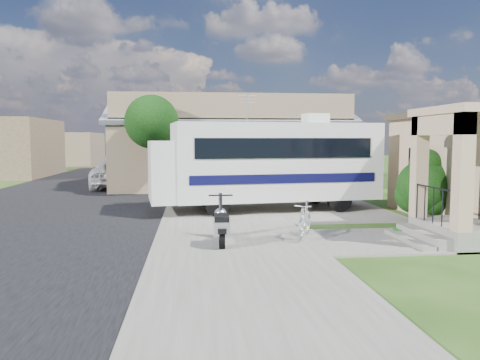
{
  "coord_description": "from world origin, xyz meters",
  "views": [
    {
      "loc": [
        -2.03,
        -12.28,
        2.6
      ],
      "look_at": [
        -0.5,
        2.5,
        1.3
      ],
      "focal_mm": 35.0,
      "sensor_mm": 36.0,
      "label": 1
    }
  ],
  "objects": [
    {
      "name": "street_tree_b",
      "position": [
        -3.7,
        19.05,
        3.39
      ],
      "size": [
        2.44,
        2.4,
        4.73
      ],
      "color": "black",
      "rests_on": "ground"
    },
    {
      "name": "walk_slab",
      "position": [
        3.0,
        -1.0,
        0.03
      ],
      "size": [
        4.0,
        3.0,
        0.05
      ],
      "primitive_type": "cube",
      "color": "#616057",
      "rests_on": "ground"
    },
    {
      "name": "scooter",
      "position": [
        -1.33,
        -1.09,
        0.51
      ],
      "size": [
        0.62,
        1.76,
        1.16
      ],
      "rotation": [
        0.0,
        0.0,
        -0.03
      ],
      "color": "black",
      "rests_on": "ground"
    },
    {
      "name": "street_tree_a",
      "position": [
        -3.7,
        9.05,
        3.25
      ],
      "size": [
        2.44,
        2.4,
        4.58
      ],
      "color": "black",
      "rests_on": "ground"
    },
    {
      "name": "motorhome",
      "position": [
        0.65,
        4.39,
        1.78
      ],
      "size": [
        8.35,
        3.54,
        4.15
      ],
      "rotation": [
        0.0,
        0.0,
        0.13
      ],
      "color": "silver",
      "rests_on": "ground"
    },
    {
      "name": "street_slab",
      "position": [
        -7.5,
        10.0,
        0.01
      ],
      "size": [
        9.0,
        80.0,
        0.02
      ],
      "primitive_type": "cube",
      "color": "black",
      "rests_on": "ground"
    },
    {
      "name": "distant_bldg_near",
      "position": [
        -15.0,
        34.0,
        1.6
      ],
      "size": [
        8.0,
        7.0,
        3.2
      ],
      "primitive_type": "cube",
      "color": "#7F664F",
      "rests_on": "ground"
    },
    {
      "name": "shrub",
      "position": [
        5.26,
        1.61,
        1.18
      ],
      "size": [
        1.88,
        1.8,
        2.31
      ],
      "color": "black",
      "rests_on": "ground"
    },
    {
      "name": "van",
      "position": [
        -6.7,
        19.77,
        0.89
      ],
      "size": [
        2.75,
        6.21,
        1.77
      ],
      "primitive_type": "imported",
      "rotation": [
        0.0,
        0.0,
        -0.04
      ],
      "color": "silver",
      "rests_on": "ground"
    },
    {
      "name": "warehouse",
      "position": [
        0.0,
        13.97,
        1.99
      ],
      "size": [
        12.5,
        8.4,
        5.04
      ],
      "color": "#7F664F",
      "rests_on": "ground"
    },
    {
      "name": "pickup_truck",
      "position": [
        -5.88,
        13.31,
        0.76
      ],
      "size": [
        2.76,
        5.59,
        1.52
      ],
      "primitive_type": "imported",
      "rotation": [
        0.0,
        0.0,
        3.18
      ],
      "color": "silver",
      "rests_on": "ground"
    },
    {
      "name": "ground",
      "position": [
        0.0,
        0.0,
        0.0
      ],
      "size": [
        120.0,
        120.0,
        0.0
      ],
      "primitive_type": "plane",
      "color": "#1B3B0F"
    },
    {
      "name": "garden_hose",
      "position": [
        3.53,
        -0.4,
        0.08
      ],
      "size": [
        0.37,
        0.37,
        0.16
      ],
      "primitive_type": "cylinder",
      "color": "#125B17",
      "rests_on": "ground"
    },
    {
      "name": "driveway_slab",
      "position": [
        1.5,
        4.5,
        0.03
      ],
      "size": [
        7.0,
        6.0,
        0.05
      ],
      "primitive_type": "cube",
      "color": "#616057",
      "rests_on": "ground"
    },
    {
      "name": "bicycle",
      "position": [
        0.86,
        -0.59,
        0.47
      ],
      "size": [
        1.04,
        1.6,
        0.93
      ],
      "primitive_type": "imported",
      "rotation": [
        0.0,
        0.0,
        -0.42
      ],
      "color": "#B2B3BB",
      "rests_on": "ground"
    },
    {
      "name": "sidewalk_slab",
      "position": [
        -1.0,
        10.0,
        0.03
      ],
      "size": [
        4.0,
        80.0,
        0.06
      ],
      "primitive_type": "cube",
      "color": "#616057",
      "rests_on": "ground"
    },
    {
      "name": "street_tree_c",
      "position": [
        -3.7,
        28.05,
        3.1
      ],
      "size": [
        2.44,
        2.4,
        4.42
      ],
      "color": "black",
      "rests_on": "ground"
    }
  ]
}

